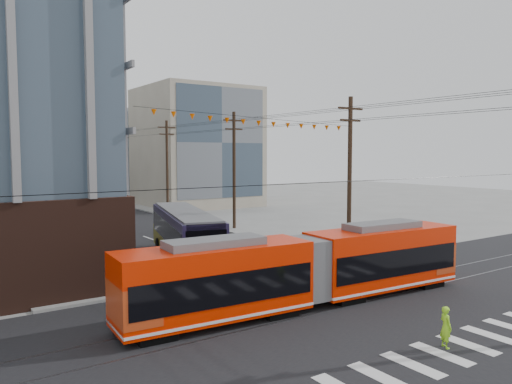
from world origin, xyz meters
The scene contains 11 objects.
ground centered at (0.00, 0.00, 0.00)m, with size 160.00×160.00×0.00m, color slate.
bg_bldg_ne_near centered at (16.00, 48.00, 8.00)m, with size 14.00×14.00×16.00m, color gray.
bg_bldg_ne_far centered at (18.00, 68.00, 7.00)m, with size 16.00×16.00×14.00m, color #8C99A5.
utility_pole_far centered at (8.50, 56.00, 5.50)m, with size 0.30×0.30×11.00m, color black.
streetcar centered at (-1.07, 4.10, 1.74)m, with size 18.07×2.54×3.48m, color red, non-canonical shape.
city_bus centered at (-1.43, 16.18, 1.74)m, with size 2.66×12.30×3.48m, color #231D3F, non-canonical shape.
parked_car_silver centered at (-5.47, 13.57, 0.68)m, with size 1.44×4.13×1.36m, color silver.
parked_car_white centered at (-5.90, 19.76, 0.63)m, with size 1.78×4.37×1.27m, color beige.
parked_car_grey centered at (-5.71, 23.50, 0.71)m, with size 2.37×5.13×1.43m, color slate.
pedestrian centered at (-0.15, -2.70, 0.78)m, with size 0.57×0.37×1.56m, color #99E923.
jersey_barrier centered at (8.30, 13.70, 0.45)m, with size 1.00×4.46×0.89m, color slate.
Camera 1 is at (-16.04, -13.55, 7.18)m, focal length 35.00 mm.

